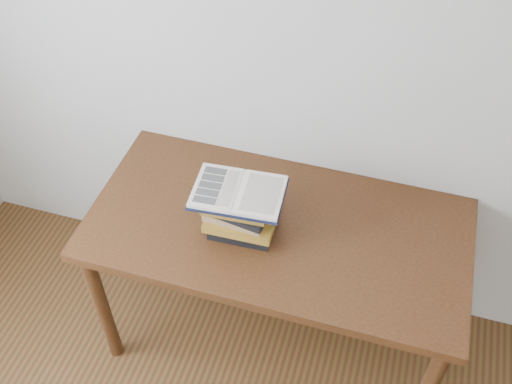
% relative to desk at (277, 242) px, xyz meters
% --- Properties ---
extents(desk, '(1.47, 0.73, 0.79)m').
position_rel_desk_xyz_m(desk, '(0.00, 0.00, 0.00)').
color(desk, '#4B2F12').
rests_on(desk, ground).
extents(book_stack, '(0.27, 0.19, 0.18)m').
position_rel_desk_xyz_m(book_stack, '(-0.13, -0.07, 0.19)').
color(book_stack, black).
rests_on(book_stack, desk).
extents(open_book, '(0.35, 0.25, 0.03)m').
position_rel_desk_xyz_m(open_book, '(-0.14, -0.05, 0.29)').
color(open_book, black).
rests_on(open_book, book_stack).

